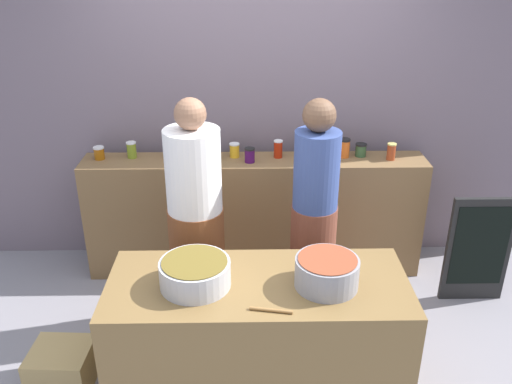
{
  "coord_description": "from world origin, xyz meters",
  "views": [
    {
      "loc": [
        -0.06,
        -2.82,
        2.53
      ],
      "look_at": [
        0.0,
        0.35,
        1.05
      ],
      "focal_mm": 37.85,
      "sensor_mm": 36.0,
      "label": 1
    }
  ],
  "objects_px": {
    "preserve_jar_10": "(344,148)",
    "cook_in_cap": "(314,223)",
    "wooden_spoon": "(271,310)",
    "bread_crate": "(63,367)",
    "preserve_jar_4": "(214,154)",
    "preserve_jar_11": "(361,150)",
    "cook_with_tongs": "(196,230)",
    "chalkboard_sign": "(478,250)",
    "cooking_pot_center": "(327,272)",
    "preserve_jar_8": "(307,148)",
    "preserve_jar_7": "(278,149)",
    "preserve_jar_12": "(391,151)",
    "preserve_jar_2": "(172,151)",
    "preserve_jar_5": "(234,150)",
    "preserve_jar_6": "(250,155)",
    "preserve_jar_9": "(321,150)",
    "cooking_pot_left": "(195,273)",
    "preserve_jar_3": "(198,153)",
    "preserve_jar_1": "(132,150)",
    "preserve_jar_0": "(99,153)"
  },
  "relations": [
    {
      "from": "cook_with_tongs",
      "to": "bread_crate",
      "type": "distance_m",
      "value": 1.19
    },
    {
      "from": "preserve_jar_8",
      "to": "cook_in_cap",
      "type": "distance_m",
      "value": 0.75
    },
    {
      "from": "preserve_jar_9",
      "to": "chalkboard_sign",
      "type": "relative_size",
      "value": 0.14
    },
    {
      "from": "preserve_jar_9",
      "to": "cooking_pot_left",
      "type": "height_order",
      "value": "preserve_jar_9"
    },
    {
      "from": "preserve_jar_6",
      "to": "cook_in_cap",
      "type": "bearing_deg",
      "value": -52.53
    },
    {
      "from": "preserve_jar_6",
      "to": "cooking_pot_center",
      "type": "xyz_separation_m",
      "value": [
        0.41,
        -1.39,
        -0.16
      ]
    },
    {
      "from": "preserve_jar_5",
      "to": "preserve_jar_8",
      "type": "bearing_deg",
      "value": 0.32
    },
    {
      "from": "preserve_jar_7",
      "to": "preserve_jar_1",
      "type": "bearing_deg",
      "value": 179.26
    },
    {
      "from": "preserve_jar_4",
      "to": "preserve_jar_7",
      "type": "relative_size",
      "value": 0.76
    },
    {
      "from": "preserve_jar_3",
      "to": "preserve_jar_10",
      "type": "distance_m",
      "value": 1.15
    },
    {
      "from": "preserve_jar_8",
      "to": "preserve_jar_10",
      "type": "height_order",
      "value": "preserve_jar_10"
    },
    {
      "from": "preserve_jar_0",
      "to": "chalkboard_sign",
      "type": "distance_m",
      "value": 2.98
    },
    {
      "from": "chalkboard_sign",
      "to": "preserve_jar_5",
      "type": "bearing_deg",
      "value": 163.41
    },
    {
      "from": "preserve_jar_9",
      "to": "preserve_jar_11",
      "type": "distance_m",
      "value": 0.32
    },
    {
      "from": "preserve_jar_4",
      "to": "preserve_jar_12",
      "type": "distance_m",
      "value": 1.37
    },
    {
      "from": "preserve_jar_11",
      "to": "cook_in_cap",
      "type": "relative_size",
      "value": 0.06
    },
    {
      "from": "preserve_jar_3",
      "to": "preserve_jar_7",
      "type": "height_order",
      "value": "preserve_jar_7"
    },
    {
      "from": "wooden_spoon",
      "to": "preserve_jar_11",
      "type": "bearing_deg",
      "value": 65.7
    },
    {
      "from": "preserve_jar_5",
      "to": "preserve_jar_11",
      "type": "distance_m",
      "value": 1.0
    },
    {
      "from": "chalkboard_sign",
      "to": "preserve_jar_10",
      "type": "bearing_deg",
      "value": 151.07
    },
    {
      "from": "preserve_jar_2",
      "to": "preserve_jar_8",
      "type": "height_order",
      "value": "preserve_jar_8"
    },
    {
      "from": "preserve_jar_4",
      "to": "preserve_jar_12",
      "type": "height_order",
      "value": "preserve_jar_12"
    },
    {
      "from": "preserve_jar_12",
      "to": "preserve_jar_10",
      "type": "bearing_deg",
      "value": 169.55
    },
    {
      "from": "preserve_jar_5",
      "to": "preserve_jar_12",
      "type": "relative_size",
      "value": 0.84
    },
    {
      "from": "preserve_jar_1",
      "to": "preserve_jar_2",
      "type": "xyz_separation_m",
      "value": [
        0.31,
        -0.01,
        -0.01
      ]
    },
    {
      "from": "preserve_jar_0",
      "to": "preserve_jar_8",
      "type": "relative_size",
      "value": 0.74
    },
    {
      "from": "preserve_jar_10",
      "to": "cook_in_cap",
      "type": "relative_size",
      "value": 0.09
    },
    {
      "from": "preserve_jar_11",
      "to": "cook_with_tongs",
      "type": "bearing_deg",
      "value": -148.21
    },
    {
      "from": "preserve_jar_7",
      "to": "preserve_jar_10",
      "type": "xyz_separation_m",
      "value": [
        0.52,
        0.0,
        0.01
      ]
    },
    {
      "from": "preserve_jar_10",
      "to": "wooden_spoon",
      "type": "xyz_separation_m",
      "value": [
        -0.65,
        -1.72,
        -0.25
      ]
    },
    {
      "from": "cook_in_cap",
      "to": "cooking_pot_center",
      "type": "bearing_deg",
      "value": -92.03
    },
    {
      "from": "preserve_jar_3",
      "to": "preserve_jar_11",
      "type": "relative_size",
      "value": 1.19
    },
    {
      "from": "preserve_jar_4",
      "to": "chalkboard_sign",
      "type": "height_order",
      "value": "preserve_jar_4"
    },
    {
      "from": "cooking_pot_center",
      "to": "chalkboard_sign",
      "type": "relative_size",
      "value": 0.41
    },
    {
      "from": "preserve_jar_9",
      "to": "cooking_pot_left",
      "type": "xyz_separation_m",
      "value": [
        -0.87,
        -1.47,
        -0.17
      ]
    },
    {
      "from": "preserve_jar_2",
      "to": "wooden_spoon",
      "type": "xyz_separation_m",
      "value": [
        0.71,
        -1.72,
        -0.23
      ]
    },
    {
      "from": "cook_with_tongs",
      "to": "chalkboard_sign",
      "type": "distance_m",
      "value": 2.11
    },
    {
      "from": "preserve_jar_7",
      "to": "cook_in_cap",
      "type": "bearing_deg",
      "value": -72.1
    },
    {
      "from": "wooden_spoon",
      "to": "bread_crate",
      "type": "distance_m",
      "value": 1.48
    },
    {
      "from": "preserve_jar_6",
      "to": "preserve_jar_12",
      "type": "height_order",
      "value": "preserve_jar_12"
    },
    {
      "from": "preserve_jar_4",
      "to": "cook_in_cap",
      "type": "relative_size",
      "value": 0.07
    },
    {
      "from": "preserve_jar_3",
      "to": "bread_crate",
      "type": "distance_m",
      "value": 1.78
    },
    {
      "from": "cook_in_cap",
      "to": "bread_crate",
      "type": "relative_size",
      "value": 4.48
    },
    {
      "from": "preserve_jar_11",
      "to": "preserve_jar_6",
      "type": "bearing_deg",
      "value": -172.7
    },
    {
      "from": "preserve_jar_2",
      "to": "preserve_jar_3",
      "type": "distance_m",
      "value": 0.22
    },
    {
      "from": "preserve_jar_2",
      "to": "preserve_jar_8",
      "type": "xyz_separation_m",
      "value": [
        1.06,
        0.01,
        0.01
      ]
    },
    {
      "from": "wooden_spoon",
      "to": "preserve_jar_12",
      "type": "bearing_deg",
      "value": 58.75
    },
    {
      "from": "preserve_jar_11",
      "to": "cooking_pot_center",
      "type": "xyz_separation_m",
      "value": [
        -0.47,
        -1.5,
        -0.15
      ]
    },
    {
      "from": "preserve_jar_11",
      "to": "bread_crate",
      "type": "xyz_separation_m",
      "value": [
        -2.05,
        -1.4,
        -0.9
      ]
    },
    {
      "from": "preserve_jar_4",
      "to": "preserve_jar_11",
      "type": "distance_m",
      "value": 1.16
    }
  ]
}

